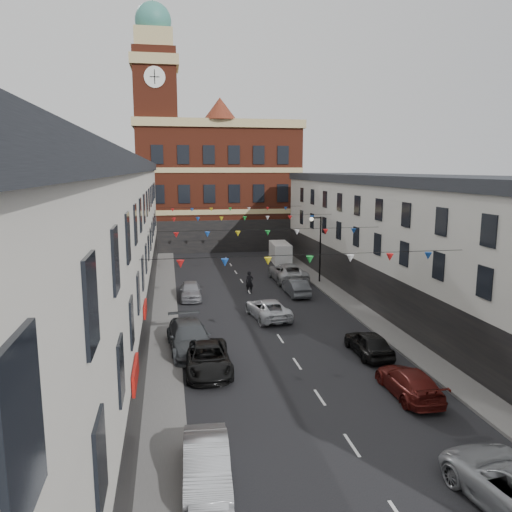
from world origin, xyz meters
TOP-DOWN VIEW (x-y plane):
  - ground at (0.00, 0.00)m, footprint 160.00×160.00m
  - pavement_left at (-6.90, 2.00)m, footprint 1.80×64.00m
  - pavement_right at (6.90, 2.00)m, footprint 1.80×64.00m
  - terrace_left at (-11.78, 1.00)m, footprint 8.40×56.00m
  - terrace_right at (11.78, 1.00)m, footprint 8.40×56.00m
  - civic_building at (0.00, 37.95)m, footprint 20.60×13.30m
  - clock_tower at (-7.50, 35.00)m, footprint 5.60×5.60m
  - distant_hill at (-4.00, 62.00)m, footprint 40.00×14.00m
  - street_lamp at (6.55, 14.00)m, footprint 1.10×0.36m
  - car_left_b at (-5.50, -13.36)m, footprint 1.68×4.32m
  - car_left_c at (-4.72, -4.18)m, footprint 2.33×4.98m
  - car_left_d at (-5.50, -1.13)m, footprint 2.70×5.75m
  - car_left_e at (-4.90, 10.37)m, footprint 1.74×4.13m
  - car_right_c at (4.03, -8.50)m, footprint 1.83×4.41m
  - car_right_d at (4.19, -3.48)m, footprint 1.67×4.05m
  - car_right_e at (3.60, 10.07)m, footprint 1.49×4.17m
  - car_right_f at (4.17, 15.30)m, footprint 2.76×5.95m
  - moving_car at (0.09, 4.32)m, footprint 2.81×5.06m
  - white_van at (5.60, 24.73)m, footprint 2.13×4.90m
  - pedestrian at (-0.00, 11.47)m, footprint 0.69×0.48m

SIDE VIEW (x-z plane):
  - ground at x=0.00m, z-range 0.00..0.00m
  - pavement_left at x=-6.90m, z-range 0.00..0.15m
  - pavement_right at x=6.90m, z-range 0.00..0.15m
  - car_right_c at x=4.03m, z-range 0.00..1.27m
  - moving_car at x=0.09m, z-range 0.00..1.34m
  - car_right_e at x=3.60m, z-range 0.00..1.37m
  - car_right_d at x=4.19m, z-range 0.00..1.38m
  - car_left_c at x=-4.72m, z-range 0.00..1.38m
  - car_left_e at x=-4.90m, z-range 0.00..1.39m
  - car_left_b at x=-5.50m, z-range 0.00..1.40m
  - car_left_d at x=-5.50m, z-range 0.00..1.62m
  - car_right_f at x=4.17m, z-range 0.00..1.65m
  - pedestrian at x=0.00m, z-range 0.00..1.83m
  - white_van at x=5.60m, z-range 0.00..2.13m
  - street_lamp at x=6.55m, z-range 0.90..6.90m
  - terrace_right at x=11.78m, z-range 0.00..9.70m
  - distant_hill at x=-4.00m, z-range 0.00..10.00m
  - terrace_left at x=-11.78m, z-range 0.00..10.70m
  - civic_building at x=0.00m, z-range -1.11..17.39m
  - clock_tower at x=-7.50m, z-range -0.07..29.93m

